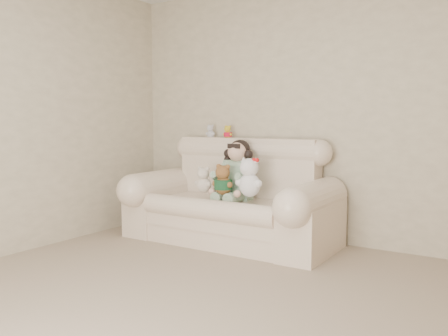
# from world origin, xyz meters

# --- Properties ---
(wall_back) EXTENTS (4.50, 0.00, 4.50)m
(wall_back) POSITION_xyz_m (0.00, 2.50, 1.30)
(wall_back) COLOR beige
(wall_back) RESTS_ON ground
(sofa) EXTENTS (2.10, 0.95, 1.03)m
(sofa) POSITION_xyz_m (-0.83, 2.00, 0.52)
(sofa) COLOR #FFE7CD
(sofa) RESTS_ON floor
(seated_child) EXTENTS (0.40, 0.48, 0.61)m
(seated_child) POSITION_xyz_m (-0.78, 2.08, 0.73)
(seated_child) COLOR #337641
(seated_child) RESTS_ON sofa
(brown_teddy) EXTENTS (0.23, 0.18, 0.35)m
(brown_teddy) POSITION_xyz_m (-0.80, 1.84, 0.67)
(brown_teddy) COLOR brown
(brown_teddy) RESTS_ON sofa
(white_cat) EXTENTS (0.33, 0.28, 0.44)m
(white_cat) POSITION_xyz_m (-0.53, 1.88, 0.72)
(white_cat) COLOR white
(white_cat) RESTS_ON sofa
(cream_teddy) EXTENTS (0.23, 0.20, 0.30)m
(cream_teddy) POSITION_xyz_m (-1.03, 1.85, 0.65)
(cream_teddy) COLOR beige
(cream_teddy) RESTS_ON sofa
(yellow_mini_bear) EXTENTS (0.13, 0.11, 0.17)m
(yellow_mini_bear) POSITION_xyz_m (-1.08, 2.37, 1.10)
(yellow_mini_bear) COLOR yellow
(yellow_mini_bear) RESTS_ON sofa
(grey_mini_plush) EXTENTS (0.14, 0.12, 0.18)m
(grey_mini_plush) POSITION_xyz_m (-1.31, 2.38, 1.10)
(grey_mini_plush) COLOR silver
(grey_mini_plush) RESTS_ON sofa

